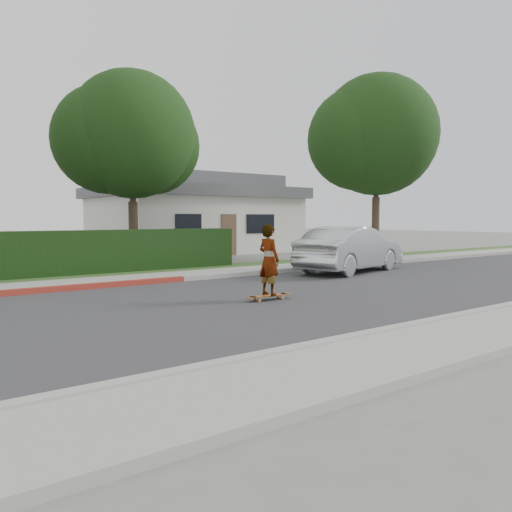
# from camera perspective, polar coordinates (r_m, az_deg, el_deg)

# --- Properties ---
(ground) EXTENTS (120.00, 120.00, 0.00)m
(ground) POSITION_cam_1_polar(r_m,az_deg,el_deg) (11.15, -3.09, -5.46)
(ground) COLOR slate
(ground) RESTS_ON ground
(road) EXTENTS (60.00, 8.00, 0.01)m
(road) POSITION_cam_1_polar(r_m,az_deg,el_deg) (11.14, -3.09, -5.43)
(road) COLOR #2D2D30
(road) RESTS_ON ground
(curb_near) EXTENTS (60.00, 0.20, 0.15)m
(curb_near) POSITION_cam_1_polar(r_m,az_deg,el_deg) (8.08, 13.20, -8.80)
(curb_near) COLOR #9E9E99
(curb_near) RESTS_ON ground
(sidewalk_near) EXTENTS (60.00, 1.60, 0.12)m
(sidewalk_near) POSITION_cam_1_polar(r_m,az_deg,el_deg) (7.55, 18.46, -9.97)
(sidewalk_near) COLOR gray
(sidewalk_near) RESTS_ON ground
(curb_far) EXTENTS (60.00, 0.20, 0.15)m
(curb_far) POSITION_cam_1_polar(r_m,az_deg,el_deg) (14.70, -11.86, -2.86)
(curb_far) COLOR #9E9E99
(curb_far) RESTS_ON ground
(sidewalk_far) EXTENTS (60.00, 1.60, 0.12)m
(sidewalk_far) POSITION_cam_1_polar(r_m,az_deg,el_deg) (15.53, -13.23, -2.56)
(sidewalk_far) COLOR gray
(sidewalk_far) RESTS_ON ground
(planting_strip) EXTENTS (60.00, 1.60, 0.10)m
(planting_strip) POSITION_cam_1_polar(r_m,az_deg,el_deg) (17.00, -15.34, -2.04)
(planting_strip) COLOR #2D4C1E
(planting_strip) RESTS_ON ground
(hedge) EXTENTS (15.00, 1.00, 1.50)m
(hedge) POSITION_cam_1_polar(r_m,az_deg,el_deg) (16.71, -25.78, -0.02)
(hedge) COLOR black
(hedge) RESTS_ON ground
(tree_center) EXTENTS (5.66, 4.84, 7.44)m
(tree_center) POSITION_cam_1_polar(r_m,az_deg,el_deg) (20.08, -14.26, 12.83)
(tree_center) COLOR #33261C
(tree_center) RESTS_ON ground
(tree_right) EXTENTS (6.32, 5.60, 8.56)m
(tree_right) POSITION_cam_1_polar(r_m,az_deg,el_deg) (24.65, 13.31, 12.93)
(tree_right) COLOR #33261C
(tree_right) RESTS_ON ground
(house) EXTENTS (10.60, 8.60, 4.30)m
(house) POSITION_cam_1_polar(r_m,az_deg,el_deg) (28.82, -7.17, 4.71)
(house) COLOR beige
(house) RESTS_ON ground
(skateboard) EXTENTS (1.22, 0.28, 0.11)m
(skateboard) POSITION_cam_1_polar(r_m,az_deg,el_deg) (11.53, 1.47, -4.58)
(skateboard) COLOR #DB8E3C
(skateboard) RESTS_ON ground
(skateboarder) EXTENTS (0.46, 0.64, 1.63)m
(skateboarder) POSITION_cam_1_polar(r_m,az_deg,el_deg) (11.43, 1.48, -0.46)
(skateboarder) COLOR white
(skateboarder) RESTS_ON skateboard
(car_silver) EXTENTS (5.13, 2.79, 1.60)m
(car_silver) POSITION_cam_1_polar(r_m,az_deg,el_deg) (17.82, 10.78, 0.75)
(car_silver) COLOR silver
(car_silver) RESTS_ON ground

